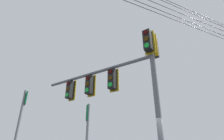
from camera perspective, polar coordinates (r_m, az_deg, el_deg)
name	(u,v)px	position (r m, az deg, el deg)	size (l,w,h in m)	color
signal_mast_assembly	(119,79)	(7.62, 2.28, -2.81)	(6.12, 1.20, 5.97)	slate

